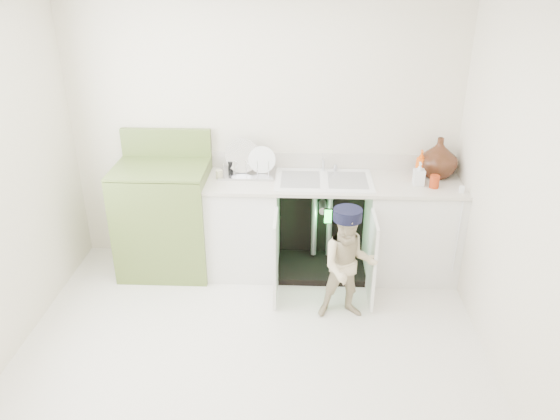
# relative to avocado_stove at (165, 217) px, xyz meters

# --- Properties ---
(ground) EXTENTS (3.50, 3.50, 0.00)m
(ground) POSITION_rel_avocado_stove_xyz_m (0.88, -1.18, -0.52)
(ground) COLOR silver
(ground) RESTS_ON ground
(room_shell) EXTENTS (6.00, 5.50, 1.26)m
(room_shell) POSITION_rel_avocado_stove_xyz_m (0.88, -1.18, 0.73)
(room_shell) COLOR silver
(room_shell) RESTS_ON ground
(counter_run) EXTENTS (2.44, 1.02, 1.26)m
(counter_run) POSITION_rel_avocado_stove_xyz_m (1.47, 0.03, -0.04)
(counter_run) COLOR white
(counter_run) RESTS_ON ground
(avocado_stove) EXTENTS (0.82, 0.65, 1.27)m
(avocado_stove) POSITION_rel_avocado_stove_xyz_m (0.00, 0.00, 0.00)
(avocado_stove) COLOR olive
(avocado_stove) RESTS_ON ground
(repair_worker) EXTENTS (0.48, 0.57, 0.95)m
(repair_worker) POSITION_rel_avocado_stove_xyz_m (1.62, -0.69, -0.04)
(repair_worker) COLOR beige
(repair_worker) RESTS_ON ground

